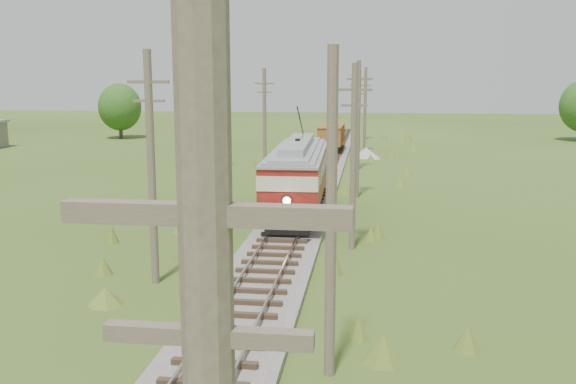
# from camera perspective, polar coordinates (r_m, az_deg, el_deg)

# --- Properties ---
(railbed_main) EXTENTS (3.60, 96.00, 0.57)m
(railbed_main) POSITION_cam_1_polar(r_m,az_deg,el_deg) (46.17, 2.22, 0.54)
(railbed_main) COLOR #605B54
(railbed_main) RESTS_ON ground
(streetcar) EXTENTS (3.39, 12.85, 5.84)m
(streetcar) POSITION_cam_1_polar(r_m,az_deg,el_deg) (36.30, 0.86, 1.87)
(streetcar) COLOR black
(streetcar) RESTS_ON ground
(gondola) EXTENTS (2.44, 7.28, 2.41)m
(gondola) POSITION_cam_1_polar(r_m,az_deg,el_deg) (66.83, 3.88, 5.01)
(gondola) COLOR black
(gondola) RESTS_ON ground
(gravel_pile) EXTENTS (2.84, 3.01, 1.03)m
(gravel_pile) POSITION_cam_1_polar(r_m,az_deg,el_deg) (63.93, 7.04, 3.47)
(gravel_pile) COLOR gray
(gravel_pile) RESTS_ON ground
(utility_pole_r_1) EXTENTS (0.30, 0.30, 8.80)m
(utility_pole_r_1) POSITION_cam_1_polar(r_m,az_deg,el_deg) (16.75, 3.86, -2.25)
(utility_pole_r_1) COLOR brown
(utility_pole_r_1) RESTS_ON ground
(utility_pole_r_2) EXTENTS (1.60, 0.30, 8.60)m
(utility_pole_r_2) POSITION_cam_1_polar(r_m,az_deg,el_deg) (29.55, 5.83, 3.25)
(utility_pole_r_2) COLOR brown
(utility_pole_r_2) RESTS_ON ground
(utility_pole_r_3) EXTENTS (1.60, 0.30, 9.00)m
(utility_pole_r_3) POSITION_cam_1_polar(r_m,az_deg,el_deg) (42.46, 6.22, 5.66)
(utility_pole_r_3) COLOR brown
(utility_pole_r_3) RESTS_ON ground
(utility_pole_r_4) EXTENTS (1.60, 0.30, 8.40)m
(utility_pole_r_4) POSITION_cam_1_polar(r_m,az_deg,el_deg) (55.45, 6.31, 6.43)
(utility_pole_r_4) COLOR brown
(utility_pole_r_4) RESTS_ON ground
(utility_pole_r_5) EXTENTS (1.60, 0.30, 8.90)m
(utility_pole_r_5) POSITION_cam_1_polar(r_m,az_deg,el_deg) (68.41, 6.88, 7.36)
(utility_pole_r_5) COLOR brown
(utility_pole_r_5) RESTS_ON ground
(utility_pole_r_6) EXTENTS (1.60, 0.30, 8.70)m
(utility_pole_r_6) POSITION_cam_1_polar(r_m,az_deg,el_deg) (81.40, 6.84, 7.75)
(utility_pole_r_6) COLOR brown
(utility_pole_r_6) RESTS_ON ground
(utility_pole_l_a) EXTENTS (1.60, 0.30, 9.00)m
(utility_pole_l_a) POSITION_cam_1_polar(r_m,az_deg,el_deg) (24.98, -12.05, 2.25)
(utility_pole_l_a) COLOR brown
(utility_pole_l_a) RESTS_ON ground
(utility_pole_l_b) EXTENTS (1.60, 0.30, 8.60)m
(utility_pole_l_b) POSITION_cam_1_polar(r_m,az_deg,el_deg) (52.15, -2.10, 6.35)
(utility_pole_l_b) COLOR brown
(utility_pole_l_b) RESTS_ON ground
(tree_mid_a) EXTENTS (5.46, 5.46, 7.03)m
(tree_mid_a) POSITION_cam_1_polar(r_m,az_deg,el_deg) (85.65, -14.73, 7.31)
(tree_mid_a) COLOR #38281C
(tree_mid_a) RESTS_ON ground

